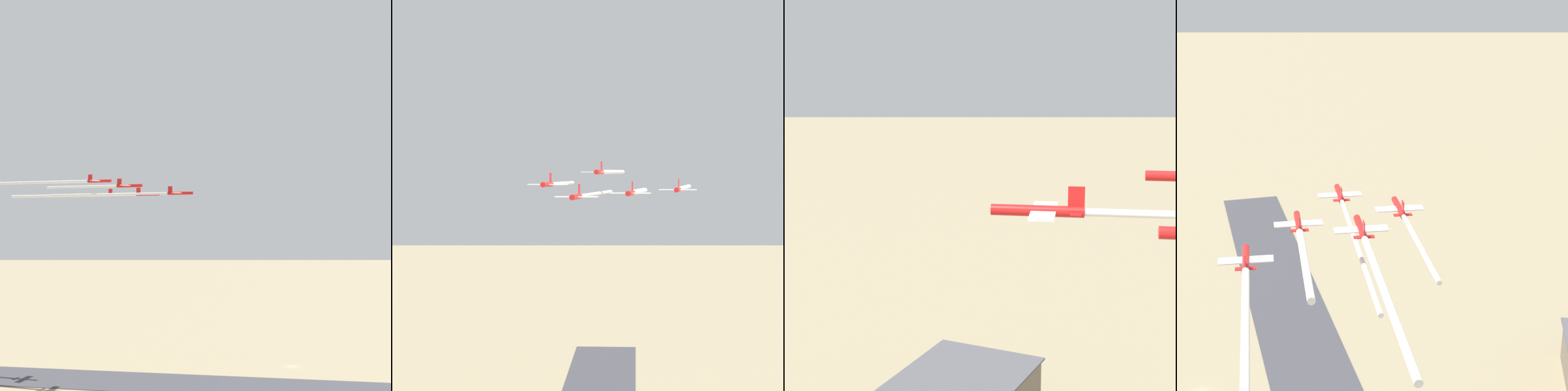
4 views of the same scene
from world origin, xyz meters
TOP-DOWN VIEW (x-y plane):
  - ground_plane at (0.00, 0.00)m, footprint 3000.00×3000.00m
  - runway_strip at (47.59, -27.10)m, footprint 187.36×399.60m
  - jet_0 at (47.71, -27.50)m, footprint 10.00×10.30m
  - jet_1 at (42.80, -47.06)m, footprint 10.00×10.30m
  - jet_2 at (62.42, -41.29)m, footprint 10.00×10.30m
  - jet_3 at (37.89, -66.63)m, footprint 10.00×10.30m
  - jet_4 at (57.52, -60.86)m, footprint 10.00×10.30m
  - smoke_trail_0 at (56.39, -57.03)m, footprint 15.54×50.21m
  - smoke_trail_1 at (48.27, -65.66)m, footprint 9.58×28.49m
  - smoke_trail_2 at (68.00, -60.26)m, footprint 9.36×29.09m
  - smoke_trail_3 at (46.20, -94.88)m, footprint 15.16×47.77m
  - smoke_trail_4 at (65.14, -86.77)m, footprint 13.68×43.07m

SIDE VIEW (x-z plane):
  - ground_plane at x=0.00m, z-range 0.00..0.00m
  - runway_strip at x=47.59m, z-range 0.00..0.20m
  - smoke_trail_0 at x=56.39m, z-range 73.53..74.41m
  - jet_0 at x=47.71m, z-range 72.29..75.75m
  - smoke_trail_1 at x=48.27m, z-range 73.75..75.13m
  - jet_1 at x=42.80m, z-range 72.76..76.22m
  - smoke_trail_3 at x=46.20m, z-range 74.34..75.62m
  - jet_3 at x=37.89m, z-range 73.30..76.76m
  - smoke_trail_2 at x=68.00m, z-range 76.04..76.95m
  - jet_2 at x=62.42m, z-range 74.81..78.28m
  - smoke_trail_4 at x=65.14m, z-range 78.95..80.11m
  - jet_4 at x=57.52m, z-range 77.85..81.31m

